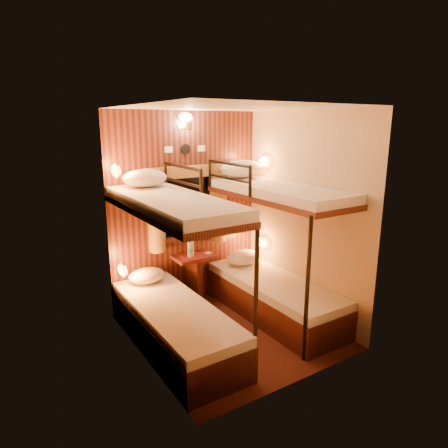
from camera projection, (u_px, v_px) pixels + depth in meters
floor at (231, 332)px, 4.43m from camera, size 2.10×2.10×0.00m
ceiling at (232, 107)px, 3.84m from camera, size 2.10×2.10×0.00m
wall_back at (186, 210)px, 5.00m from camera, size 2.40×0.00×2.40m
wall_front at (302, 255)px, 3.28m from camera, size 2.40×0.00×2.40m
wall_left at (140, 242)px, 3.62m from camera, size 0.00×2.40×2.40m
wall_right at (303, 216)px, 4.66m from camera, size 0.00×2.40×2.40m
back_panel at (186, 210)px, 4.98m from camera, size 2.00×0.03×2.40m
bunk_left at (174, 296)px, 4.01m from camera, size 0.72×1.90×1.82m
bunk_right at (274, 271)px, 4.69m from camera, size 0.72×1.90×1.82m
window at (187, 212)px, 4.96m from camera, size 1.00×0.12×0.79m
curtains at (188, 206)px, 4.92m from camera, size 1.10×0.22×1.00m
back_fixtures at (185, 124)px, 4.70m from camera, size 0.54×0.09×0.48m
reading_lamps at (199, 211)px, 4.70m from camera, size 2.00×0.20×1.25m
table at (194, 273)px, 5.02m from camera, size 0.50×0.34×0.66m
bottle_left at (190, 250)px, 4.88m from camera, size 0.07×0.07×0.23m
bottle_right at (191, 248)px, 4.93m from camera, size 0.07×0.07×0.23m
sachet_a at (208, 253)px, 5.06m from camera, size 0.11×0.09×0.01m
sachet_b at (193, 253)px, 5.05m from camera, size 0.08×0.07×0.01m
pillow_lower_left at (147, 276)px, 4.61m from camera, size 0.43×0.30×0.17m
pillow_lower_right at (243, 257)px, 5.21m from camera, size 0.48×0.34×0.19m
pillow_upper_left at (145, 178)px, 4.26m from camera, size 0.48×0.35×0.19m
pillow_upper_right at (241, 169)px, 4.98m from camera, size 0.56×0.40×0.22m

